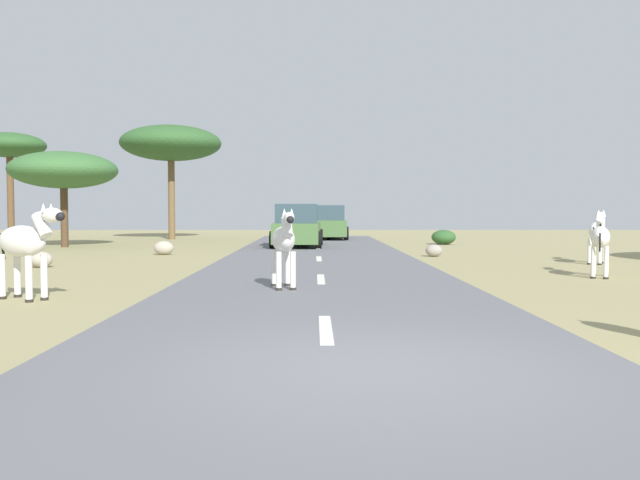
{
  "coord_description": "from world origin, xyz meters",
  "views": [
    {
      "loc": [
        -0.55,
        -6.23,
        1.55
      ],
      "look_at": [
        -0.4,
        11.0,
        0.76
      ],
      "focal_mm": 37.03,
      "sensor_mm": 36.0,
      "label": 1
    }
  ],
  "objects": [
    {
      "name": "ground_plane",
      "position": [
        0.0,
        0.0,
        0.0
      ],
      "size": [
        90.0,
        90.0,
        0.0
      ],
      "primitive_type": "plane",
      "color": "#998E60"
    },
    {
      "name": "road",
      "position": [
        -0.41,
        0.0,
        0.03
      ],
      "size": [
        6.0,
        64.0,
        0.05
      ],
      "primitive_type": "cube",
      "color": "slate",
      "rests_on": "ground_plane"
    },
    {
      "name": "lane_markings",
      "position": [
        -0.41,
        -1.0,
        0.05
      ],
      "size": [
        0.16,
        56.0,
        0.01
      ],
      "color": "silver",
      "rests_on": "road"
    },
    {
      "name": "zebra_0",
      "position": [
        -1.13,
        6.3,
        0.96
      ],
      "size": [
        0.61,
        1.61,
        1.53
      ],
      "rotation": [
        0.0,
        0.0,
        3.32
      ],
      "color": "silver",
      "rests_on": "road"
    },
    {
      "name": "zebra_1",
      "position": [
        7.61,
        12.66,
        0.93
      ],
      "size": [
        1.09,
        1.49,
        1.57
      ],
      "rotation": [
        0.0,
        0.0,
        5.72
      ],
      "color": "silver",
      "rests_on": "ground_plane"
    },
    {
      "name": "zebra_3",
      "position": [
        -5.5,
        5.08,
        0.99
      ],
      "size": [
        1.59,
        1.15,
        1.66
      ],
      "rotation": [
        0.0,
        0.0,
        4.15
      ],
      "color": "silver",
      "rests_on": "ground_plane"
    },
    {
      "name": "zebra_4",
      "position": [
        6.04,
        8.89,
        0.91
      ],
      "size": [
        0.89,
        1.52,
        1.52
      ],
      "rotation": [
        0.0,
        0.0,
        5.86
      ],
      "color": "silver",
      "rests_on": "ground_plane"
    },
    {
      "name": "car_0",
      "position": [
        0.13,
        27.89,
        0.85
      ],
      "size": [
        2.04,
        4.35,
        1.74
      ],
      "rotation": [
        0.0,
        0.0,
        0.01
      ],
      "color": "#476B38",
      "rests_on": "road"
    },
    {
      "name": "car_1",
      "position": [
        -1.24,
        20.74,
        0.85
      ],
      "size": [
        2.12,
        4.39,
        1.74
      ],
      "rotation": [
        0.0,
        0.0,
        -0.03
      ],
      "color": "#476B38",
      "rests_on": "road"
    },
    {
      "name": "tree_0",
      "position": [
        -10.96,
        21.29,
        3.19
      ],
      "size": [
        4.37,
        4.37,
        3.97
      ],
      "color": "#4C3823",
      "rests_on": "ground_plane"
    },
    {
      "name": "tree_1",
      "position": [
        -16.95,
        29.52,
        4.96
      ],
      "size": [
        3.76,
        3.76,
        5.7
      ],
      "color": "brown",
      "rests_on": "ground_plane"
    },
    {
      "name": "tree_3",
      "position": [
        -8.08,
        28.61,
        5.02
      ],
      "size": [
        5.25,
        5.25,
        5.97
      ],
      "color": "brown",
      "rests_on": "ground_plane"
    },
    {
      "name": "bush_2",
      "position": [
        5.26,
        23.29,
        0.33
      ],
      "size": [
        1.09,
        0.98,
        0.65
      ],
      "primitive_type": "ellipsoid",
      "color": "#2D5628",
      "rests_on": "ground_plane"
    },
    {
      "name": "rock_0",
      "position": [
        3.42,
        15.58,
        0.2
      ],
      "size": [
        0.55,
        0.43,
        0.41
      ],
      "primitive_type": "ellipsoid",
      "color": "gray",
      "rests_on": "ground_plane"
    },
    {
      "name": "rock_1",
      "position": [
        -5.77,
        16.57,
        0.24
      ],
      "size": [
        0.68,
        0.51,
        0.48
      ],
      "primitive_type": "ellipsoid",
      "color": "#A89E8C",
      "rests_on": "ground_plane"
    },
    {
      "name": "rock_2",
      "position": [
        -7.91,
        11.51,
        0.22
      ],
      "size": [
        0.62,
        0.5,
        0.43
      ],
      "primitive_type": "ellipsoid",
      "color": "#A89E8C",
      "rests_on": "ground_plane"
    }
  ]
}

